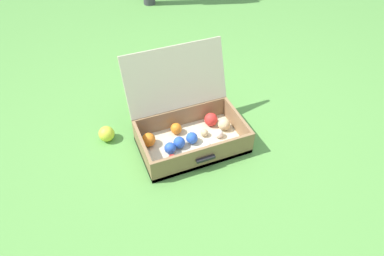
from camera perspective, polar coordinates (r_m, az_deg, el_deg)
The scene contains 3 objects.
ground_plane at distance 2.05m, azimuth 2.44°, elevation -3.26°, with size 16.00×16.00×0.00m, color #569342.
open_suitcase at distance 2.02m, azimuth -0.67°, elevation 0.57°, with size 0.61×0.53×0.51m.
stray_ball_on_grass at distance 2.13m, azimuth -14.01°, elevation -0.94°, with size 0.10×0.10×0.10m, color #CCDB38.
Camera 1 is at (-0.62, -1.29, 1.47)m, focal length 32.11 mm.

